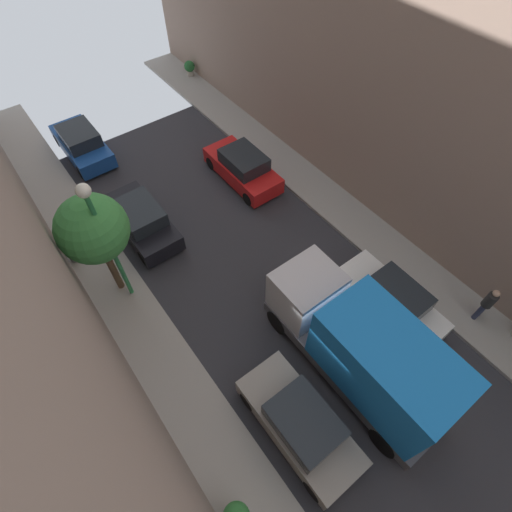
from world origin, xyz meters
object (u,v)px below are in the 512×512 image
object	(u,v)px
delivery_truck	(362,349)
street_tree_0	(93,229)
lamp_post	(102,230)
parked_car_left_2	(142,220)
potted_plant_0	(71,250)
parked_car_left_3	(82,144)
potted_plant_2	(190,67)
parked_car_right_2	(243,168)
pedestrian	(487,303)
parked_car_left_1	(300,424)
parked_car_right_1	(391,301)

from	to	relation	value
delivery_truck	street_tree_0	world-z (taller)	street_tree_0
lamp_post	parked_car_left_2	bearing A→B (deg)	53.77
potted_plant_0	parked_car_left_3	bearing A→B (deg)	64.16
lamp_post	potted_plant_2	bearing A→B (deg)	50.39
parked_car_right_2	delivery_truck	size ratio (longest dim) A/B	0.64
potted_plant_0	street_tree_0	bearing A→B (deg)	-68.73
parked_car_left_2	parked_car_right_2	size ratio (longest dim) A/B	1.00
parked_car_left_3	pedestrian	size ratio (longest dim) A/B	2.44
lamp_post	potted_plant_0	bearing A→B (deg)	111.34
parked_car_left_3	parked_car_right_2	bearing A→B (deg)	-49.68
parked_car_left_1	pedestrian	size ratio (longest dim) A/B	2.44
parked_car_left_2	potted_plant_2	xyz separation A→B (m)	(8.29, 9.72, -0.08)
parked_car_left_1	delivery_truck	xyz separation A→B (m)	(2.70, 0.36, 1.07)
parked_car_left_3	potted_plant_2	distance (m)	8.91
potted_plant_2	parked_car_right_1	bearing A→B (deg)	-98.76
parked_car_left_2	parked_car_left_3	distance (m)	6.47
parked_car_left_3	potted_plant_2	world-z (taller)	parked_car_left_3
lamp_post	pedestrian	bearing A→B (deg)	-41.75
parked_car_left_2	parked_car_right_2	world-z (taller)	same
pedestrian	potted_plant_0	distance (m)	15.81
parked_car_left_3	delivery_truck	world-z (taller)	delivery_truck
parked_car_right_1	pedestrian	size ratio (longest dim) A/B	2.44
parked_car_right_1	pedestrian	distance (m)	3.28
street_tree_0	potted_plant_2	distance (m)	16.00
potted_plant_0	lamp_post	xyz separation A→B (m)	(1.11, -2.85, 3.11)
potted_plant_2	pedestrian	bearing A→B (deg)	-91.32
parked_car_left_2	parked_car_left_1	bearing A→B (deg)	-90.00
delivery_truck	parked_car_right_2	bearing A→B (deg)	74.92
parked_car_right_1	potted_plant_2	distance (m)	19.01
parked_car_left_2	potted_plant_0	distance (m)	3.02
parked_car_left_3	potted_plant_0	size ratio (longest dim) A/B	4.33
parked_car_right_1	parked_car_right_2	bearing A→B (deg)	90.00
parked_car_left_3	potted_plant_0	distance (m)	6.91
delivery_truck	lamp_post	bearing A→B (deg)	122.14
parked_car_left_2	parked_car_right_2	bearing A→B (deg)	1.15
potted_plant_2	delivery_truck	bearing A→B (deg)	-105.90
parked_car_right_1	lamp_post	size ratio (longest dim) A/B	0.75
parked_car_right_1	parked_car_left_1	bearing A→B (deg)	-167.31
parked_car_left_1	potted_plant_0	bearing A→B (deg)	105.96
parked_car_left_2	pedestrian	size ratio (longest dim) A/B	2.44
parked_car_left_2	parked_car_right_1	distance (m)	10.55
delivery_truck	lamp_post	world-z (taller)	lamp_post
parked_car_right_1	street_tree_0	bearing A→B (deg)	137.12
pedestrian	parked_car_left_2	bearing A→B (deg)	124.75
parked_car_right_1	delivery_truck	world-z (taller)	delivery_truck
parked_car_left_1	street_tree_0	distance (m)	8.90
pedestrian	potted_plant_0	size ratio (longest dim) A/B	1.77
delivery_truck	potted_plant_0	xyz separation A→B (m)	(-5.71, 10.17, -1.09)
parked_car_left_2	potted_plant_2	world-z (taller)	parked_car_left_2
delivery_truck	pedestrian	size ratio (longest dim) A/B	3.84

